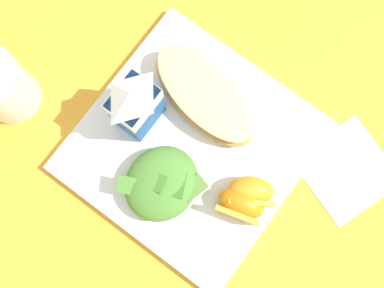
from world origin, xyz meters
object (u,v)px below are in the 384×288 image
green_salad_pile (163,185)px  paper_napkin (347,170)px  milk_carton (135,105)px  orange_wedge_middle (251,192)px  orange_wedge_front (240,205)px  cheesy_pizza_bread (205,96)px  white_plate (192,146)px

green_salad_pile → paper_napkin: size_ratio=0.91×
green_salad_pile → milk_carton: (0.06, 0.08, 0.04)m
orange_wedge_middle → orange_wedge_front: bearing=177.1°
cheesy_pizza_bread → orange_wedge_front: bearing=-126.3°
cheesy_pizza_bread → orange_wedge_front: (-0.09, -0.12, 0.00)m
milk_carton → orange_wedge_middle: size_ratio=1.57×
green_salad_pile → paper_napkin: 0.25m
white_plate → green_salad_pile: green_salad_pile is taller
green_salad_pile → orange_wedge_front: bearing=-67.9°
green_salad_pile → orange_wedge_middle: (0.06, -0.09, -0.00)m
paper_napkin → cheesy_pizza_bread: bearing=100.2°
cheesy_pizza_bread → milk_carton: size_ratio=1.66×
white_plate → milk_carton: milk_carton is taller
cheesy_pizza_bread → orange_wedge_front: 0.15m
green_salad_pile → paper_napkin: green_salad_pile is taller
cheesy_pizza_bread → milk_carton: milk_carton is taller
orange_wedge_front → green_salad_pile: bearing=112.1°
paper_napkin → milk_carton: bearing=112.1°
white_plate → milk_carton: (-0.01, 0.08, 0.07)m
orange_wedge_front → paper_napkin: size_ratio=0.61×
paper_napkin → orange_wedge_front: bearing=144.3°
cheesy_pizza_bread → paper_napkin: 0.22m
milk_carton → paper_napkin: bearing=-67.9°
milk_carton → orange_wedge_front: milk_carton is taller
cheesy_pizza_bread → orange_wedge_middle: size_ratio=2.60×
white_plate → orange_wedge_front: orange_wedge_front is taller
white_plate → paper_napkin: white_plate is taller
green_salad_pile → orange_wedge_front: green_salad_pile is taller
cheesy_pizza_bread → green_salad_pile: size_ratio=1.82×
orange_wedge_middle → white_plate: bearing=86.1°
milk_carton → orange_wedge_front: size_ratio=1.63×
orange_wedge_front → orange_wedge_middle: (0.02, -0.00, 0.00)m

